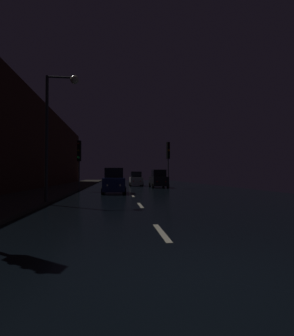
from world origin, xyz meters
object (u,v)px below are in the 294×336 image
at_px(traffic_light_far_right, 168,154).
at_px(streetlamp_overhead, 56,118).
at_px(traffic_light_far_left, 79,155).
at_px(car_distant_taillights, 136,179).
at_px(car_parked_right_far, 158,179).
at_px(car_approaching_headlights, 114,182).

distance_m(traffic_light_far_right, streetlamp_overhead, 17.47).
xyz_separation_m(traffic_light_far_left, car_distant_taillights, (6.11, 11.12, -2.51)).
relative_size(traffic_light_far_left, car_parked_right_far, 1.11).
bearing_deg(streetlamp_overhead, traffic_light_far_right, 58.98).
bearing_deg(car_approaching_headlights, car_distant_taillights, 168.27).
bearing_deg(streetlamp_overhead, car_parked_right_far, 64.12).
bearing_deg(car_parked_right_far, traffic_light_far_right, -157.30).
distance_m(streetlamp_overhead, car_parked_right_far, 19.10).
distance_m(traffic_light_far_right, car_distant_taillights, 8.04).
distance_m(car_approaching_headlights, car_parked_right_far, 10.42).
distance_m(car_approaching_headlights, car_distant_taillights, 14.16).
xyz_separation_m(traffic_light_far_left, car_parked_right_far, (8.47, 6.27, -2.43)).
bearing_deg(car_approaching_headlights, traffic_light_far_right, 139.53).
height_order(traffic_light_far_right, car_approaching_headlights, traffic_light_far_right).
distance_m(traffic_light_far_left, car_parked_right_far, 10.81).
relative_size(traffic_light_far_right, traffic_light_far_left, 1.12).
xyz_separation_m(traffic_light_far_left, car_approaching_headlights, (3.23, -2.74, -2.44)).
distance_m(traffic_light_far_right, car_approaching_headlights, 9.74).
relative_size(traffic_light_far_left, car_approaching_headlights, 1.13).
height_order(streetlamp_overhead, car_approaching_headlights, streetlamp_overhead).
relative_size(streetlamp_overhead, car_distant_taillights, 1.75).
bearing_deg(traffic_light_far_right, car_parked_right_far, -171.42).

